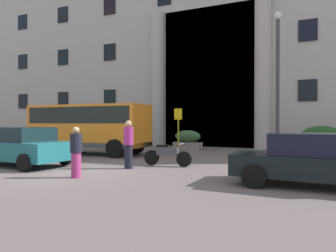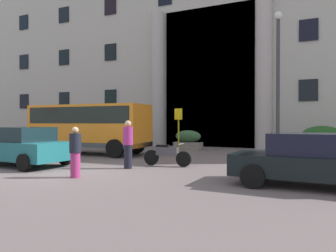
# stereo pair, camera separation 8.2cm
# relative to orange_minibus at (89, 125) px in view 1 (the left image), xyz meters

# --- Properties ---
(ground_plane) EXTENTS (80.00, 64.00, 0.12)m
(ground_plane) POSITION_rel_orange_minibus_xyz_m (3.43, -5.50, -1.64)
(ground_plane) COLOR #685C5B
(office_building_facade) EXTENTS (42.46, 9.77, 16.73)m
(office_building_facade) POSITION_rel_orange_minibus_xyz_m (3.44, 11.97, 6.78)
(office_building_facade) COLOR #ABAAA0
(office_building_facade) RESTS_ON ground_plane
(orange_minibus) EXTENTS (6.59, 2.74, 2.63)m
(orange_minibus) POSITION_rel_orange_minibus_xyz_m (0.00, 0.00, 0.00)
(orange_minibus) COLOR orange
(orange_minibus) RESTS_ON ground_plane
(bus_stop_sign) EXTENTS (0.44, 0.08, 2.46)m
(bus_stop_sign) POSITION_rel_orange_minibus_xyz_m (4.32, 2.10, -0.05)
(bus_stop_sign) COLOR #9E9D14
(bus_stop_sign) RESTS_ON ground_plane
(hedge_planter_far_east) EXTENTS (2.18, 1.00, 1.52)m
(hedge_planter_far_east) POSITION_rel_orange_minibus_xyz_m (11.42, 5.26, -0.84)
(hedge_planter_far_east) COLOR gray
(hedge_planter_far_east) RESTS_ON ground_plane
(hedge_planter_west) EXTENTS (1.72, 0.74, 1.21)m
(hedge_planter_west) POSITION_rel_orange_minibus_xyz_m (3.88, 4.72, -0.99)
(hedge_planter_west) COLOR gray
(hedge_planter_west) RESTS_ON ground_plane
(parked_compact_extra) EXTENTS (4.26, 2.28, 1.52)m
(parked_compact_extra) POSITION_rel_orange_minibus_xyz_m (0.46, -4.75, -0.81)
(parked_compact_extra) COLOR #1B6268
(parked_compact_extra) RESTS_ON ground_plane
(parked_sedan_far) EXTENTS (4.33, 2.06, 1.42)m
(parked_sedan_far) POSITION_rel_orange_minibus_xyz_m (10.95, -4.52, -0.86)
(parked_sedan_far) COLOR black
(parked_sedan_far) RESTS_ON ground_plane
(motorcycle_near_kerb) EXTENTS (1.96, 0.55, 0.89)m
(motorcycle_near_kerb) POSITION_rel_orange_minibus_xyz_m (5.70, -2.47, -1.12)
(motorcycle_near_kerb) COLOR black
(motorcycle_near_kerb) RESTS_ON ground_plane
(pedestrian_woman_dark_dress) EXTENTS (0.36, 0.36, 1.57)m
(pedestrian_woman_dark_dress) POSITION_rel_orange_minibus_xyz_m (4.22, -5.95, -0.79)
(pedestrian_woman_dark_dress) COLOR #9E2E69
(pedestrian_woman_dark_dress) RESTS_ON ground_plane
(pedestrian_man_crossing) EXTENTS (0.36, 0.36, 1.77)m
(pedestrian_man_crossing) POSITION_rel_orange_minibus_xyz_m (4.70, -3.67, -0.68)
(pedestrian_man_crossing) COLOR black
(pedestrian_man_crossing) RESTS_ON ground_plane
(lamppost_plaza_centre) EXTENTS (0.40, 0.40, 7.23)m
(lamppost_plaza_centre) POSITION_rel_orange_minibus_xyz_m (9.35, 2.96, 2.65)
(lamppost_plaza_centre) COLOR #38383E
(lamppost_plaza_centre) RESTS_ON ground_plane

